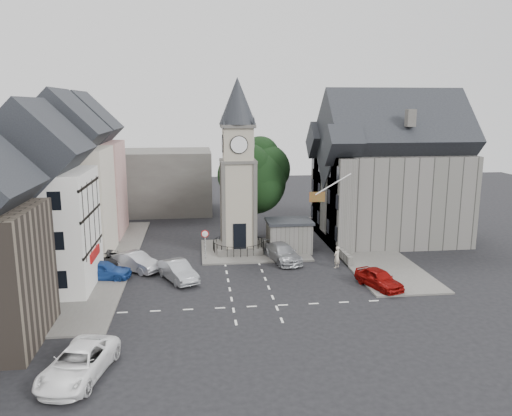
{
  "coord_description": "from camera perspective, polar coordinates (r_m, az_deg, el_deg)",
  "views": [
    {
      "loc": [
        -3.72,
        -37.89,
        13.69
      ],
      "look_at": [
        1.34,
        5.0,
        4.83
      ],
      "focal_mm": 35.0,
      "sensor_mm": 36.0,
      "label": 1
    }
  ],
  "objects": [
    {
      "name": "car_west_grey",
      "position": [
        45.49,
        -16.35,
        -5.54
      ],
      "size": [
        5.17,
        3.32,
        1.33
      ],
      "primitive_type": "imported",
      "rotation": [
        0.0,
        0.0,
        1.32
      ],
      "color": "#343436",
      "rests_on": "ground"
    },
    {
      "name": "car_island_east",
      "position": [
        44.93,
        3.06,
        -5.14
      ],
      "size": [
        3.27,
        5.63,
        1.53
      ],
      "primitive_type": "imported",
      "rotation": [
        0.0,
        0.0,
        0.22
      ],
      "color": "#A0A3A8",
      "rests_on": "ground"
    },
    {
      "name": "pavement_west",
      "position": [
        46.79,
        -17.32,
        -5.88
      ],
      "size": [
        6.0,
        30.0,
        0.14
      ],
      "primitive_type": "cube",
      "color": "#595651",
      "rests_on": "ground"
    },
    {
      "name": "pedestrian",
      "position": [
        43.59,
        9.22,
        -5.56
      ],
      "size": [
        0.82,
        0.79,
        1.9
      ],
      "primitive_type": "imported",
      "rotation": [
        0.0,
        0.0,
        3.83
      ],
      "color": "beige",
      "rests_on": "ground"
    },
    {
      "name": "warning_sign_post",
      "position": [
        44.87,
        -5.84,
        -3.54
      ],
      "size": [
        0.7,
        0.19,
        2.85
      ],
      "color": "black",
      "rests_on": "ground"
    },
    {
      "name": "east_boundary_wall",
      "position": [
        51.34,
        8.1,
        -3.47
      ],
      "size": [
        0.4,
        16.0,
        0.9
      ],
      "primitive_type": "cube",
      "color": "#605F58",
      "rests_on": "ground"
    },
    {
      "name": "road_markings",
      "position": [
        35.36,
        -0.16,
        -11.18
      ],
      "size": [
        20.0,
        8.0,
        0.01
      ],
      "primitive_type": "cube",
      "color": "silver",
      "rests_on": "ground"
    },
    {
      "name": "town_tree",
      "position": [
        51.65,
        -0.31,
        4.12
      ],
      "size": [
        7.2,
        7.2,
        10.8
      ],
      "color": "black",
      "rests_on": "ground"
    },
    {
      "name": "stone_shelter",
      "position": [
        47.76,
        3.78,
        -3.17
      ],
      "size": [
        4.3,
        3.3,
        3.08
      ],
      "color": "#605F58",
      "rests_on": "ground"
    },
    {
      "name": "car_west_blue",
      "position": [
        42.13,
        -17.15,
        -6.79
      ],
      "size": [
        4.82,
        2.62,
        1.56
      ],
      "primitive_type": "imported",
      "rotation": [
        0.0,
        0.0,
        1.39
      ],
      "color": "navy",
      "rests_on": "ground"
    },
    {
      "name": "terrace_tudor",
      "position": [
        40.39,
        -23.55,
        -0.1
      ],
      "size": [
        8.1,
        7.6,
        12.0
      ],
      "color": "silver",
      "rests_on": "ground"
    },
    {
      "name": "central_island",
      "position": [
        48.15,
        -0.23,
        -4.83
      ],
      "size": [
        10.0,
        8.0,
        0.16
      ],
      "primitive_type": "cube",
      "color": "#595651",
      "rests_on": "ground"
    },
    {
      "name": "pavement_east",
      "position": [
        50.39,
        11.76,
        -4.34
      ],
      "size": [
        6.0,
        26.0,
        0.14
      ],
      "primitive_type": "cube",
      "color": "#595651",
      "rests_on": "ground"
    },
    {
      "name": "terrace_cream",
      "position": [
        47.91,
        -20.89,
        2.29
      ],
      "size": [
        8.1,
        7.6,
        12.8
      ],
      "color": "beige",
      "rests_on": "ground"
    },
    {
      "name": "clock_tower",
      "position": [
        46.37,
        -2.08,
        4.68
      ],
      "size": [
        4.86,
        4.86,
        16.25
      ],
      "color": "#4C4944",
      "rests_on": "ground"
    },
    {
      "name": "van_sw_white",
      "position": [
        28.19,
        -19.63,
        -16.39
      ],
      "size": [
        3.8,
        6.06,
        1.56
      ],
      "primitive_type": "imported",
      "rotation": [
        0.0,
        0.0,
        -0.23
      ],
      "color": "white",
      "rests_on": "ground"
    },
    {
      "name": "backdrop_west",
      "position": [
        67.12,
        -13.76,
        2.95
      ],
      "size": [
        20.0,
        10.0,
        8.0
      ],
      "primitive_type": "cube",
      "color": "#4C4944",
      "rests_on": "ground"
    },
    {
      "name": "flagpole",
      "position": [
        44.01,
        8.81,
        2.71
      ],
      "size": [
        3.68,
        0.1,
        2.74
      ],
      "color": "white",
      "rests_on": "ground"
    },
    {
      "name": "car_island_silver",
      "position": [
        40.54,
        -8.96,
        -7.11
      ],
      "size": [
        3.64,
        5.05,
        1.58
      ],
      "primitive_type": "imported",
      "rotation": [
        0.0,
        0.0,
        0.46
      ],
      "color": "#9FA3A8",
      "rests_on": "ground"
    },
    {
      "name": "car_east_red",
      "position": [
        39.62,
        13.87,
        -7.83
      ],
      "size": [
        3.12,
        4.7,
        1.49
      ],
      "primitive_type": "imported",
      "rotation": [
        0.0,
        0.0,
        0.34
      ],
      "color": "maroon",
      "rests_on": "ground"
    },
    {
      "name": "east_building",
      "position": [
        53.09,
        14.7,
        3.17
      ],
      "size": [
        14.4,
        11.4,
        12.6
      ],
      "color": "#605F58",
      "rests_on": "ground"
    },
    {
      "name": "ground",
      "position": [
        40.46,
        -1.06,
        -8.19
      ],
      "size": [
        120.0,
        120.0,
        0.0
      ],
      "primitive_type": "plane",
      "color": "black",
      "rests_on": "ground"
    },
    {
      "name": "car_west_silver",
      "position": [
        43.55,
        -13.55,
        -5.99
      ],
      "size": [
        4.65,
        4.35,
        1.56
      ],
      "primitive_type": "imported",
      "rotation": [
        0.0,
        0.0,
        0.85
      ],
      "color": "#B5B6BE",
      "rests_on": "ground"
    },
    {
      "name": "terrace_pink",
      "position": [
        55.62,
        -18.93,
        3.62
      ],
      "size": [
        8.1,
        7.6,
        12.8
      ],
      "color": "tan",
      "rests_on": "ground"
    }
  ]
}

